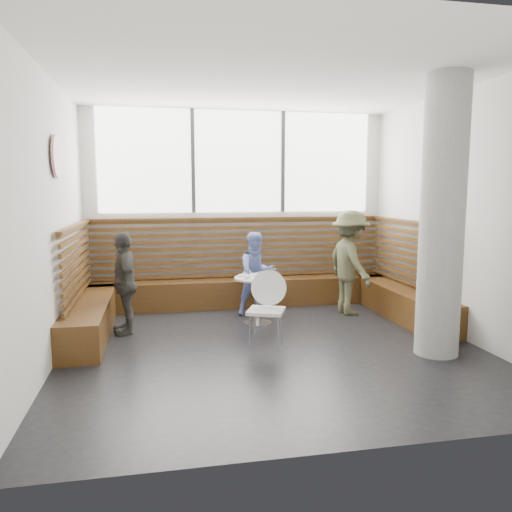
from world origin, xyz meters
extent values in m
cube|color=silver|center=(0.00, 0.00, 1.60)|extent=(5.00, 5.00, 3.20)
cube|color=black|center=(0.00, 0.00, 0.00)|extent=(5.00, 5.00, 0.01)
cube|color=white|center=(0.00, 0.00, 3.20)|extent=(5.00, 5.00, 0.01)
cube|color=white|center=(0.00, 2.48, 2.38)|extent=(4.50, 0.02, 1.65)
cube|color=#3F3F42|center=(-0.75, 2.46, 2.38)|extent=(0.06, 0.04, 1.65)
cube|color=#3F3F42|center=(0.75, 2.46, 2.38)|extent=(0.06, 0.04, 1.65)
cube|color=#422810|center=(0.00, 2.25, 0.23)|extent=(5.00, 0.50, 0.45)
cube|color=#422810|center=(-2.25, 1.25, 0.23)|extent=(0.50, 2.50, 0.45)
cube|color=#422810|center=(2.25, 1.25, 0.23)|extent=(0.50, 2.50, 0.45)
cube|color=#472B11|center=(0.00, 2.42, 0.95)|extent=(4.88, 0.08, 0.98)
cube|color=#472B11|center=(-2.42, 1.25, 0.95)|extent=(0.08, 2.38, 0.98)
cube|color=#472B11|center=(2.42, 1.25, 0.95)|extent=(0.08, 2.38, 0.98)
cylinder|color=gray|center=(1.85, -0.60, 1.60)|extent=(0.50, 0.50, 3.20)
cylinder|color=white|center=(-2.46, 0.40, 2.30)|extent=(0.03, 0.50, 0.50)
cylinder|color=silver|center=(0.04, 1.10, 0.01)|extent=(0.42, 0.42, 0.02)
cylinder|color=silver|center=(0.04, 1.10, 0.34)|extent=(0.06, 0.06, 0.65)
cylinder|color=#B7B7BA|center=(0.04, 1.10, 0.67)|extent=(0.66, 0.66, 0.03)
cube|color=white|center=(-0.07, 0.02, 0.46)|extent=(0.43, 0.40, 0.04)
cylinder|color=white|center=(-0.07, 0.20, 0.71)|extent=(0.45, 0.10, 0.44)
cylinder|color=silver|center=(-0.24, -0.14, 0.22)|extent=(0.02, 0.02, 0.44)
cylinder|color=silver|center=(0.10, -0.14, 0.22)|extent=(0.02, 0.02, 0.44)
cylinder|color=silver|center=(-0.24, 0.17, 0.22)|extent=(0.02, 0.02, 0.44)
cylinder|color=silver|center=(0.10, 0.17, 0.22)|extent=(0.02, 0.02, 0.44)
imported|color=#4D4E34|center=(1.56, 1.42, 0.80)|extent=(0.71, 1.10, 1.60)
imported|color=#7B8CD5|center=(0.14, 1.65, 0.64)|extent=(0.71, 0.60, 1.27)
imported|color=#41403B|center=(-1.79, 1.02, 0.68)|extent=(0.45, 0.84, 1.37)
cylinder|color=white|center=(-0.11, 1.25, 0.69)|extent=(0.21, 0.21, 0.01)
cylinder|color=white|center=(0.12, 1.28, 0.69)|extent=(0.21, 0.21, 0.01)
cylinder|color=white|center=(-0.12, 1.05, 0.74)|extent=(0.07, 0.07, 0.11)
cylinder|color=white|center=(0.13, 1.05, 0.73)|extent=(0.07, 0.07, 0.11)
cylinder|color=white|center=(0.27, 1.17, 0.73)|extent=(0.07, 0.07, 0.11)
cube|color=#A5C64C|center=(0.14, 0.95, 0.68)|extent=(0.26, 0.22, 0.00)
camera|label=1|loc=(-1.34, -5.77, 1.93)|focal=35.00mm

